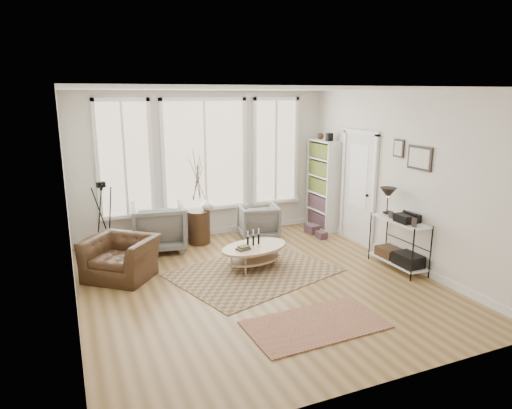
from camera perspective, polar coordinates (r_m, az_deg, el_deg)
name	(u,v)px	position (r m, az deg, el deg)	size (l,w,h in m)	color
room	(260,193)	(6.68, 0.50, 1.50)	(5.50, 5.54, 2.90)	#9A7747
bay_window	(205,157)	(9.14, -6.39, 5.88)	(4.14, 0.12, 2.24)	tan
door	(358,186)	(8.95, 12.69, 2.32)	(0.09, 1.06, 2.22)	silver
bookcase	(323,185)	(9.79, 8.35, 2.47)	(0.31, 0.85, 2.06)	white
low_shelf	(399,239)	(7.89, 17.42, -4.11)	(0.38, 1.08, 1.30)	white
wall_art	(414,155)	(7.75, 19.14, 5.82)	(0.04, 0.88, 0.44)	black
rug_main	(254,272)	(7.50, -0.29, -8.48)	(2.45, 1.84, 0.01)	brown
rug_runner	(315,324)	(5.98, 7.39, -14.63)	(1.72, 0.96, 0.01)	maroon
coffee_table	(254,251)	(7.61, -0.24, -5.82)	(1.36, 1.06, 0.55)	tan
armchair_left	(159,227)	(8.63, -12.09, -2.77)	(0.93, 0.96, 0.87)	slate
armchair_right	(258,221)	(9.14, 0.30, -2.11)	(0.74, 0.76, 0.69)	slate
side_table	(198,200)	(8.77, -7.24, 0.62)	(0.43, 0.43, 1.81)	#3C2515
vase	(207,204)	(8.83, -6.09, 0.08)	(0.24, 0.24, 0.25)	silver
accent_chair	(121,258)	(7.51, -16.55, -6.41)	(1.01, 0.88, 0.66)	#3C2515
tripod_camera	(104,223)	(8.44, -18.46, -2.21)	(0.48, 0.48, 1.36)	black
book_stack_near	(312,229)	(9.59, 7.01, -3.05)	(0.22, 0.29, 0.18)	brown
book_stack_far	(321,235)	(9.28, 8.17, -3.79)	(0.17, 0.22, 0.14)	brown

